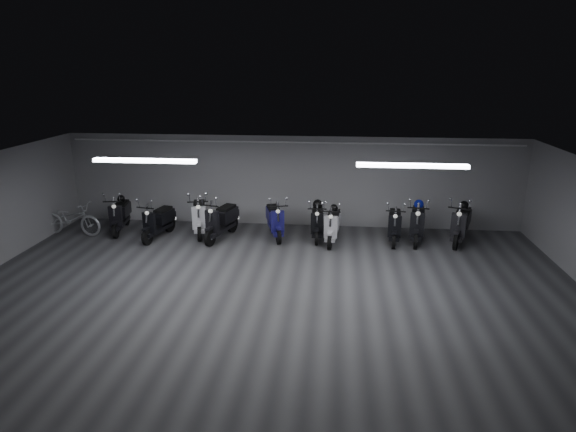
# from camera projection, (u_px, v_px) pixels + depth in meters

# --- Properties ---
(floor) EXTENTS (14.00, 10.00, 0.01)m
(floor) POSITION_uv_depth(u_px,v_px,m) (270.00, 295.00, 10.70)
(floor) COLOR #3A3A3D
(floor) RESTS_ON ground
(ceiling) EXTENTS (14.00, 10.00, 0.01)m
(ceiling) POSITION_uv_depth(u_px,v_px,m) (269.00, 169.00, 9.88)
(ceiling) COLOR gray
(ceiling) RESTS_ON ground
(back_wall) EXTENTS (14.00, 0.01, 2.80)m
(back_wall) POSITION_uv_depth(u_px,v_px,m) (291.00, 181.00, 15.05)
(back_wall) COLOR gray
(back_wall) RESTS_ON ground
(front_wall) EXTENTS (14.00, 0.01, 2.80)m
(front_wall) POSITION_uv_depth(u_px,v_px,m) (211.00, 380.00, 5.53)
(front_wall) COLOR gray
(front_wall) RESTS_ON ground
(fluor_strip_left) EXTENTS (2.40, 0.18, 0.08)m
(fluor_strip_left) POSITION_uv_depth(u_px,v_px,m) (145.00, 161.00, 11.12)
(fluor_strip_left) COLOR white
(fluor_strip_left) RESTS_ON ceiling
(fluor_strip_right) EXTENTS (2.40, 0.18, 0.08)m
(fluor_strip_right) POSITION_uv_depth(u_px,v_px,m) (412.00, 166.00, 10.57)
(fluor_strip_right) COLOR white
(fluor_strip_right) RESTS_ON ceiling
(conduit) EXTENTS (13.60, 0.05, 0.05)m
(conduit) POSITION_uv_depth(u_px,v_px,m) (291.00, 142.00, 14.61)
(conduit) COLOR white
(conduit) RESTS_ON back_wall
(scooter_0) EXTENTS (0.89, 1.90, 1.36)m
(scooter_0) POSITION_uv_depth(u_px,v_px,m) (120.00, 210.00, 14.61)
(scooter_0) COLOR black
(scooter_0) RESTS_ON floor
(scooter_1) EXTENTS (0.96, 1.87, 1.33)m
(scooter_1) POSITION_uv_depth(u_px,v_px,m) (158.00, 216.00, 14.04)
(scooter_1) COLOR black
(scooter_1) RESTS_ON floor
(scooter_2) EXTENTS (1.10, 2.04, 1.44)m
(scooter_2) POSITION_uv_depth(u_px,v_px,m) (199.00, 211.00, 14.39)
(scooter_2) COLOR silver
(scooter_2) RESTS_ON floor
(scooter_3) EXTENTS (1.17, 2.05, 1.45)m
(scooter_3) POSITION_uv_depth(u_px,v_px,m) (221.00, 215.00, 13.97)
(scooter_3) COLOR black
(scooter_3) RESTS_ON floor
(scooter_4) EXTENTS (1.11, 1.94, 1.37)m
(scooter_4) POSITION_uv_depth(u_px,v_px,m) (275.00, 215.00, 14.12)
(scooter_4) COLOR navy
(scooter_4) RESTS_ON floor
(scooter_5) EXTENTS (0.61, 1.75, 1.29)m
(scooter_5) POSITION_uv_depth(u_px,v_px,m) (317.00, 217.00, 14.06)
(scooter_5) COLOR black
(scooter_5) RESTS_ON floor
(scooter_6) EXTENTS (0.78, 1.85, 1.34)m
(scooter_6) POSITION_uv_depth(u_px,v_px,m) (333.00, 220.00, 13.71)
(scooter_6) COLOR silver
(scooter_6) RESTS_ON floor
(scooter_7) EXTENTS (0.79, 1.83, 1.32)m
(scooter_7) POSITION_uv_depth(u_px,v_px,m) (395.00, 219.00, 13.78)
(scooter_7) COLOR black
(scooter_7) RESTS_ON floor
(scooter_8) EXTENTS (0.97, 2.00, 1.43)m
(scooter_8) POSITION_uv_depth(u_px,v_px,m) (418.00, 217.00, 13.80)
(scooter_8) COLOR black
(scooter_8) RESTS_ON floor
(scooter_9) EXTENTS (1.32, 2.06, 1.46)m
(scooter_9) POSITION_uv_depth(u_px,v_px,m) (461.00, 218.00, 13.66)
(scooter_9) COLOR black
(scooter_9) RESTS_ON floor
(bicycle) EXTENTS (1.92, 0.85, 1.20)m
(bicycle) POSITION_uv_depth(u_px,v_px,m) (71.00, 215.00, 14.37)
(bicycle) COLOR silver
(bicycle) RESTS_ON floor
(helmet_0) EXTENTS (0.27, 0.27, 0.27)m
(helmet_0) POSITION_uv_depth(u_px,v_px,m) (419.00, 204.00, 13.95)
(helmet_0) COLOR #0D1694
(helmet_0) RESTS_ON scooter_8
(helmet_1) EXTENTS (0.26, 0.26, 0.26)m
(helmet_1) POSITION_uv_depth(u_px,v_px,m) (464.00, 205.00, 13.80)
(helmet_1) COLOR black
(helmet_1) RESTS_ON scooter_9
(helmet_2) EXTENTS (0.23, 0.23, 0.23)m
(helmet_2) POSITION_uv_depth(u_px,v_px,m) (334.00, 208.00, 13.86)
(helmet_2) COLOR black
(helmet_2) RESTS_ON scooter_6
(helmet_3) EXTENTS (0.23, 0.23, 0.23)m
(helmet_3) POSITION_uv_depth(u_px,v_px,m) (121.00, 199.00, 14.77)
(helmet_3) COLOR black
(helmet_3) RESTS_ON scooter_0
(helmet_4) EXTENTS (0.29, 0.29, 0.29)m
(helmet_4) POSITION_uv_depth(u_px,v_px,m) (318.00, 204.00, 14.20)
(helmet_4) COLOR black
(helmet_4) RESTS_ON scooter_5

